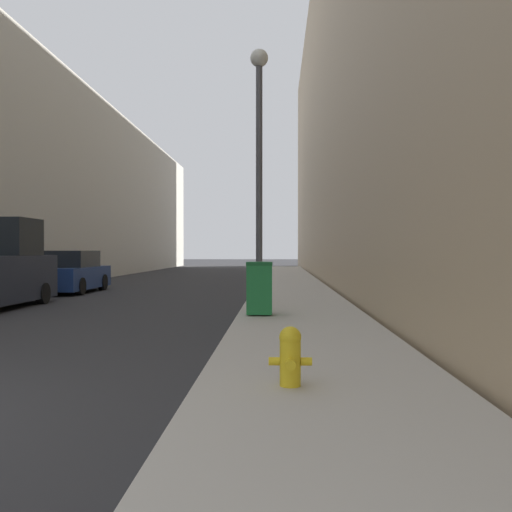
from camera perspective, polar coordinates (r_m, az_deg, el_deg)
name	(u,v)px	position (r m, az deg, el deg)	size (l,w,h in m)	color
sidewalk_right	(292,289)	(22.58, 3.61, -3.36)	(2.96, 60.00, 0.16)	#B7B2A8
building_right_stone	(432,106)	(32.50, 17.16, 14.15)	(12.00, 60.00, 18.54)	tan
fire_hydrant	(290,355)	(6.25, 3.44, -9.84)	(0.47, 0.35, 0.65)	yellow
trash_bin	(260,288)	(12.96, 0.36, -3.19)	(0.58, 0.68, 1.21)	#1E7538
lamppost	(259,152)	(15.69, 0.32, 10.37)	(0.49, 0.49, 6.92)	#4C4C51
parked_sedan_near	(71,273)	(23.19, -18.06, -1.64)	(1.94, 4.45, 1.62)	navy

